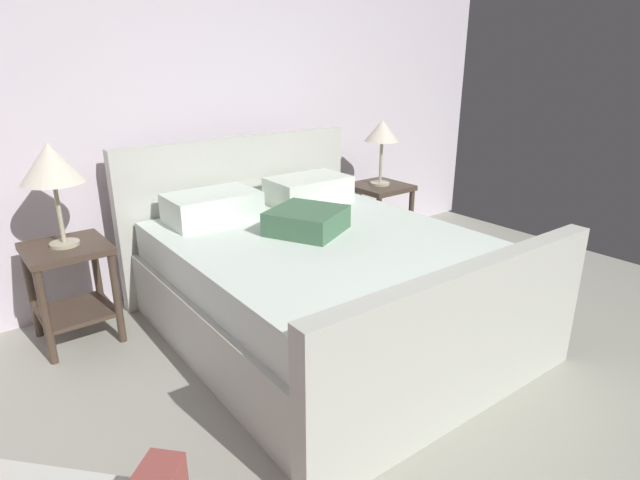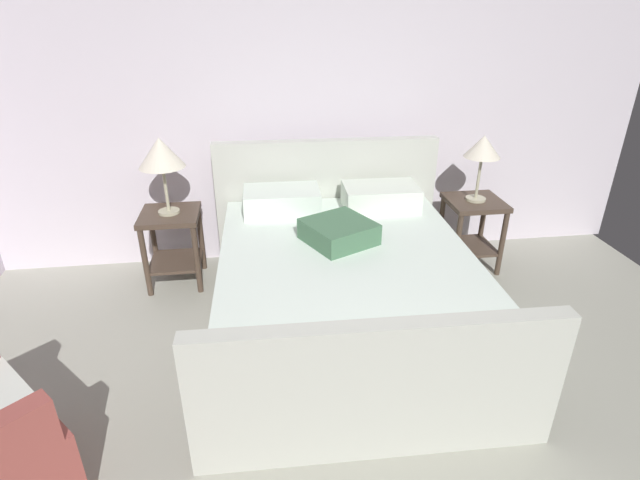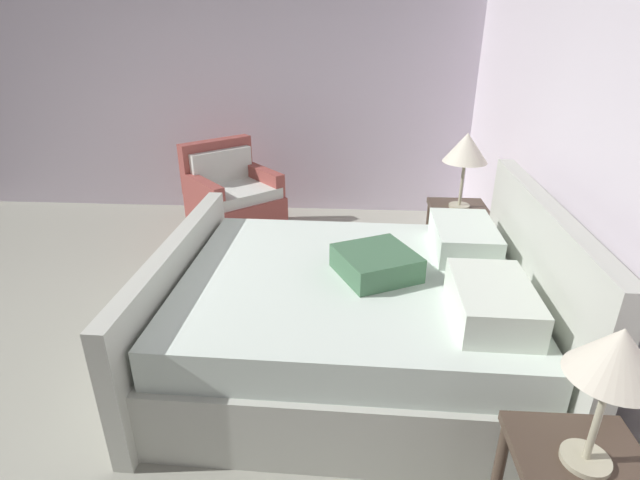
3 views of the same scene
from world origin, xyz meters
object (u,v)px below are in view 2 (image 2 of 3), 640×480
at_px(bed, 344,284).
at_px(table_lamp_right, 483,149).
at_px(nightstand_right, 472,222).
at_px(table_lamp_left, 161,154).
at_px(nightstand_left, 173,236).

relative_size(bed, table_lamp_right, 4.11).
xyz_separation_m(nightstand_right, table_lamp_left, (-2.43, 0.05, 0.66)).
bearing_deg(table_lamp_left, nightstand_right, -1.27).
relative_size(bed, nightstand_right, 3.63).
height_order(bed, nightstand_right, bed).
xyz_separation_m(nightstand_right, table_lamp_right, (0.00, 0.00, 0.62)).
height_order(nightstand_right, table_lamp_right, table_lamp_right).
bearing_deg(nightstand_left, bed, -33.39).
bearing_deg(nightstand_right, bed, -148.38).
height_order(table_lamp_right, nightstand_left, table_lamp_right).
bearing_deg(table_lamp_right, nightstand_right, -90.00).
xyz_separation_m(table_lamp_right, nightstand_left, (-2.43, 0.05, -0.62)).
bearing_deg(table_lamp_left, table_lamp_right, -1.27).
bearing_deg(table_lamp_right, table_lamp_left, 178.73).
relative_size(table_lamp_right, table_lamp_left, 0.91).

